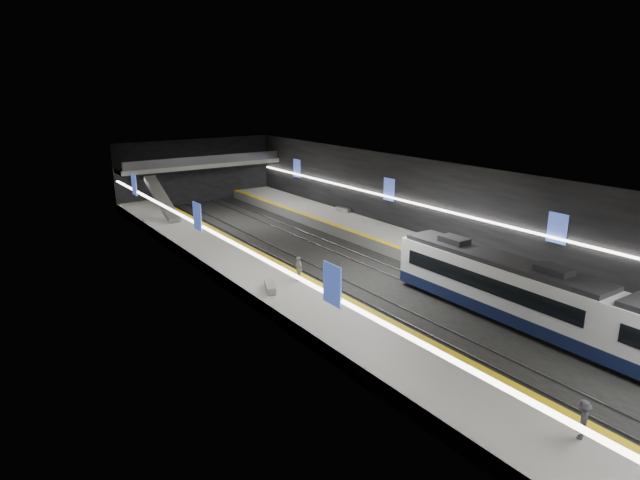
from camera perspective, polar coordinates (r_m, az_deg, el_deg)
ground at (r=40.71m, az=6.04°, el=-4.53°), size 70.00×70.00×0.00m
ceiling at (r=38.63m, az=6.39°, el=6.64°), size 20.00×70.00×0.04m
wall_left at (r=34.05m, az=-6.70°, el=-1.59°), size 0.04×70.00×8.00m
wall_right at (r=46.46m, az=15.64°, el=2.72°), size 0.04×70.00×8.00m
wall_back at (r=69.27m, az=-13.08°, el=7.17°), size 20.00×0.04×8.00m
platform_left at (r=36.40m, az=-3.03°, el=-6.18°), size 5.00×70.00×1.00m
tile_surface_left at (r=36.21m, az=-3.04°, el=-5.43°), size 5.00×70.00×0.02m
tactile_strip_left at (r=37.31m, az=-0.15°, el=-4.72°), size 0.60×70.00×0.02m
platform_right at (r=45.54m, az=13.28°, el=-1.95°), size 5.00×70.00×1.00m
tile_surface_right at (r=45.39m, az=13.32°, el=-1.34°), size 5.00×70.00×0.02m
tactile_strip_right at (r=43.84m, az=11.37°, el=-1.83°), size 0.60×70.00×0.02m
rails at (r=40.69m, az=6.04°, el=-4.45°), size 6.52×70.00×0.12m
train at (r=32.51m, az=28.90°, el=-7.86°), size 2.69×30.05×3.60m
ad_posters at (r=40.09m, az=5.30°, el=1.91°), size 19.94×53.50×2.20m
cove_light_left at (r=34.20m, az=-6.39°, el=-1.86°), size 0.25×68.60×0.12m
cove_light_right at (r=46.35m, az=15.46°, el=2.45°), size 0.25×68.60×0.12m
mezzanine_bridge at (r=67.22m, az=-12.47°, el=7.84°), size 20.00×3.00×1.50m
escalator at (r=58.63m, az=-16.53°, el=4.25°), size 1.20×7.50×3.92m
bench_left_far at (r=36.29m, az=-5.35°, el=-5.02°), size 1.31×2.11×0.50m
bench_right_near at (r=44.52m, az=18.71°, el=-1.81°), size 1.31×1.99×0.48m
bench_right_far at (r=58.67m, az=2.50°, el=3.26°), size 0.75×2.02×0.48m
passenger_right_a at (r=40.72m, az=18.65°, el=-2.48°), size 0.46×0.68×1.80m
passenger_left_a at (r=37.80m, az=-2.30°, el=-3.08°), size 0.56×1.07×1.74m
passenger_left_b at (r=24.15m, az=26.15°, el=-16.84°), size 1.19×0.89×1.64m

